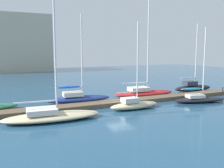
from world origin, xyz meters
name	(u,v)px	position (x,y,z in m)	size (l,w,h in m)	color
ground_plane	(120,104)	(0.00, 0.00, 0.00)	(120.00, 120.00, 0.00)	navy
dock_pier	(120,102)	(0.00, 0.00, 0.22)	(30.37, 1.80, 0.44)	brown
dock_piling_far_end	(222,91)	(14.78, -0.75, 0.55)	(0.28, 0.28, 1.10)	brown
sailboat_1	(51,115)	(-8.09, -3.03, 0.51)	(8.31, 3.30, 13.07)	beige
sailboat_2	(78,98)	(-3.75, 2.96, 0.56)	(7.39, 2.48, 9.78)	navy
sailboat_3	(134,104)	(0.30, -2.50, 0.52)	(5.37, 1.60, 8.61)	beige
sailboat_4	(144,92)	(4.97, 2.94, 0.54)	(8.43, 3.09, 12.25)	#B21E1E
sailboat_5	(199,98)	(8.57, -2.95, 0.47)	(6.48, 3.07, 8.39)	black
sailboat_6	(193,87)	(13.40, 3.13, 0.62)	(6.35, 1.95, 9.55)	black
harbor_building_distant	(6,43)	(-8.67, 52.47, 7.81)	(23.35, 13.37, 15.63)	#BCB299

